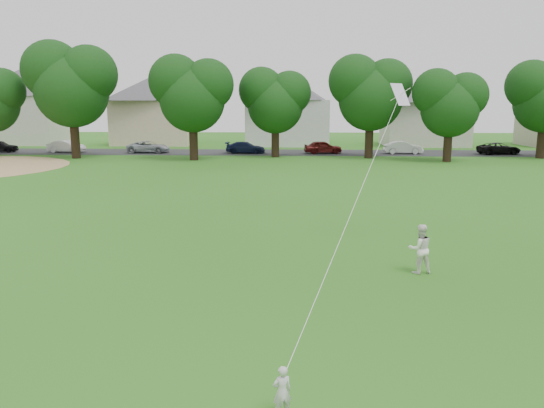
{
  "coord_description": "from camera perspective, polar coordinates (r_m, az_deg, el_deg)",
  "views": [
    {
      "loc": [
        0.99,
        -11.54,
        4.88
      ],
      "look_at": [
        0.38,
        2.0,
        2.3
      ],
      "focal_mm": 35.0,
      "sensor_mm": 36.0,
      "label": 1
    }
  ],
  "objects": [
    {
      "name": "tree_row",
      "position": [
        47.58,
        1.57,
        12.17
      ],
      "size": [
        80.28,
        8.64,
        10.65
      ],
      "color": "black",
      "rests_on": "ground"
    },
    {
      "name": "street",
      "position": [
        53.77,
        1.51,
        5.56
      ],
      "size": [
        90.0,
        7.0,
        0.01
      ],
      "primitive_type": "cube",
      "color": "#2D2D30",
      "rests_on": "ground"
    },
    {
      "name": "house_row",
      "position": [
        63.55,
        1.32,
        10.96
      ],
      "size": [
        76.66,
        13.68,
        10.46
      ],
      "color": "beige",
      "rests_on": "ground"
    },
    {
      "name": "older_boy",
      "position": [
        16.01,
        15.62,
        -4.66
      ],
      "size": [
        0.81,
        0.69,
        1.46
      ],
      "primitive_type": "imported",
      "rotation": [
        0.0,
        0.0,
        3.35
      ],
      "color": "white",
      "rests_on": "ground"
    },
    {
      "name": "ground",
      "position": [
        12.56,
        -2.2,
        -12.08
      ],
      "size": [
        160.0,
        160.0,
        0.0
      ],
      "primitive_type": "plane",
      "color": "#265E15",
      "rests_on": "ground"
    },
    {
      "name": "kite",
      "position": [
        13.34,
        9.78,
        2.1
      ],
      "size": [
        2.31,
        5.92,
        12.45
      ],
      "color": "silver",
      "rests_on": "ground"
    },
    {
      "name": "toddler",
      "position": [
        8.81,
        1.08,
        -19.53
      ],
      "size": [
        0.37,
        0.31,
        0.86
      ],
      "primitive_type": "imported",
      "rotation": [
        0.0,
        0.0,
        3.55
      ],
      "color": "silver",
      "rests_on": "ground"
    },
    {
      "name": "parked_cars",
      "position": [
        52.71,
        2.55,
        6.11
      ],
      "size": [
        62.69,
        2.38,
        1.27
      ],
      "color": "black",
      "rests_on": "ground"
    }
  ]
}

